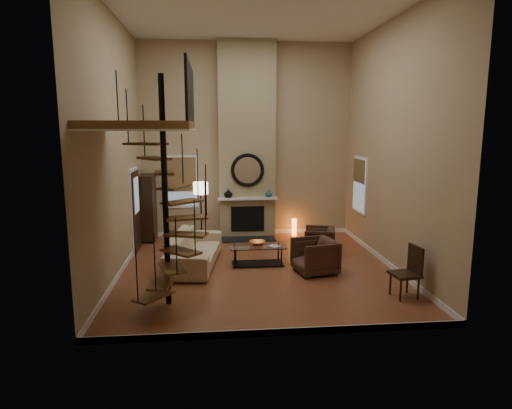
{
  "coord_description": "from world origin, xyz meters",
  "views": [
    {
      "loc": [
        -0.97,
        -9.44,
        3.15
      ],
      "look_at": [
        0.0,
        0.4,
        1.4
      ],
      "focal_mm": 30.85,
      "sensor_mm": 36.0,
      "label": 1
    }
  ],
  "objects": [
    {
      "name": "baseboard_left",
      "position": [
        -2.99,
        0.0,
        0.06
      ],
      "size": [
        0.02,
        6.5,
        0.12
      ],
      "primitive_type": "cube",
      "color": "white",
      "rests_on": "ground"
    },
    {
      "name": "mirror_disc",
      "position": [
        0.0,
        2.85,
        1.95
      ],
      "size": [
        0.8,
        0.01,
        0.8
      ],
      "primitive_type": "cylinder",
      "rotation": [
        1.57,
        0.0,
        0.0
      ],
      "color": "white",
      "rests_on": "chimney_breast"
    },
    {
      "name": "front_wall",
      "position": [
        0.0,
        -3.25,
        2.75
      ],
      "size": [
        6.0,
        0.02,
        5.5
      ],
      "primitive_type": "cube",
      "color": "tan",
      "rests_on": "ground"
    },
    {
      "name": "spiral_stair",
      "position": [
        -1.78,
        -1.79,
        1.78
      ],
      "size": [
        1.47,
        1.47,
        4.06
      ],
      "color": "black",
      "rests_on": "ground"
    },
    {
      "name": "chimney_breast",
      "position": [
        0.0,
        3.06,
        2.75
      ],
      "size": [
        1.6,
        0.38,
        5.5
      ],
      "primitive_type": "cube",
      "color": "#988B62",
      "rests_on": "ground"
    },
    {
      "name": "bowl",
      "position": [
        0.03,
        0.37,
        0.5
      ],
      "size": [
        0.38,
        0.38,
        0.09
      ],
      "primitive_type": "imported",
      "color": "orange",
      "rests_on": "coffee_table"
    },
    {
      "name": "loft",
      "position": [
        -2.04,
        -1.8,
        3.24
      ],
      "size": [
        1.7,
        2.2,
        1.09
      ],
      "color": "brown",
      "rests_on": "left_wall"
    },
    {
      "name": "entry_door",
      "position": [
        -2.95,
        1.8,
        1.05
      ],
      "size": [
        0.1,
        1.05,
        2.16
      ],
      "color": "white",
      "rests_on": "ground"
    },
    {
      "name": "ceiling",
      "position": [
        0.0,
        0.0,
        5.5
      ],
      "size": [
        6.0,
        6.5,
        0.01
      ],
      "primitive_type": "cube",
      "color": "silver",
      "rests_on": "back_wall"
    },
    {
      "name": "floor_lamp",
      "position": [
        -1.3,
        2.18,
        1.41
      ],
      "size": [
        0.39,
        0.39,
        1.71
      ],
      "color": "black",
      "rests_on": "ground"
    },
    {
      "name": "ground",
      "position": [
        0.0,
        0.0,
        -0.01
      ],
      "size": [
        6.0,
        6.5,
        0.01
      ],
      "primitive_type": "cube",
      "color": "#A15933",
      "rests_on": "ground"
    },
    {
      "name": "vase_right",
      "position": [
        0.6,
        2.82,
        1.28
      ],
      "size": [
        0.2,
        0.2,
        0.21
      ],
      "primitive_type": "imported",
      "color": "#195951",
      "rests_on": "mantel"
    },
    {
      "name": "baseboard_back",
      "position": [
        0.0,
        3.24,
        0.06
      ],
      "size": [
        6.0,
        0.02,
        0.12
      ],
      "primitive_type": "cube",
      "color": "white",
      "rests_on": "ground"
    },
    {
      "name": "book",
      "position": [
        0.38,
        0.17,
        0.46
      ],
      "size": [
        0.28,
        0.3,
        0.02
      ],
      "primitive_type": "imported",
      "rotation": [
        0.0,
        0.0,
        0.55
      ],
      "color": "gray",
      "rests_on": "coffee_table"
    },
    {
      "name": "hutch",
      "position": [
        -2.79,
        2.82,
        0.95
      ],
      "size": [
        0.38,
        0.8,
        1.8
      ],
      "primitive_type": "cube",
      "color": "black",
      "rests_on": "ground"
    },
    {
      "name": "coffee_table",
      "position": [
        0.03,
        0.32,
        0.28
      ],
      "size": [
        1.28,
        0.65,
        0.47
      ],
      "color": "silver",
      "rests_on": "ground"
    },
    {
      "name": "side_chair",
      "position": [
        2.64,
        -1.91,
        0.53
      ],
      "size": [
        0.54,
        0.54,
        1.0
      ],
      "color": "black",
      "rests_on": "ground"
    },
    {
      "name": "baseboard_front",
      "position": [
        0.0,
        -3.24,
        0.06
      ],
      "size": [
        6.0,
        0.02,
        0.12
      ],
      "primitive_type": "cube",
      "color": "white",
      "rests_on": "ground"
    },
    {
      "name": "armchair_far",
      "position": [
        1.3,
        -0.34,
        0.35
      ],
      "size": [
        1.02,
        1.0,
        0.79
      ],
      "primitive_type": "imported",
      "rotation": [
        0.0,
        0.0,
        -1.36
      ],
      "color": "#442A1F",
      "rests_on": "ground"
    },
    {
      "name": "armchair_near",
      "position": [
        1.72,
        0.97,
        0.35
      ],
      "size": [
        0.91,
        0.9,
        0.68
      ],
      "primitive_type": "imported",
      "rotation": [
        0.0,
        0.0,
        -1.83
      ],
      "color": "#442A1F",
      "rests_on": "ground"
    },
    {
      "name": "back_wall",
      "position": [
        0.0,
        3.25,
        2.75
      ],
      "size": [
        6.0,
        0.02,
        5.5
      ],
      "primitive_type": "cube",
      "color": "tan",
      "rests_on": "ground"
    },
    {
      "name": "accent_lamp",
      "position": [
        1.38,
        2.98,
        0.25
      ],
      "size": [
        0.14,
        0.14,
        0.49
      ],
      "primitive_type": "cylinder",
      "color": "orange",
      "rests_on": "ground"
    },
    {
      "name": "left_wall",
      "position": [
        -3.0,
        0.0,
        2.75
      ],
      "size": [
        0.02,
        6.5,
        5.5
      ],
      "primitive_type": "cube",
      "color": "tan",
      "rests_on": "ground"
    },
    {
      "name": "sofa",
      "position": [
        -1.43,
        0.4,
        0.4
      ],
      "size": [
        1.3,
        2.58,
        0.72
      ],
      "primitive_type": "imported",
      "rotation": [
        0.0,
        0.0,
        1.43
      ],
      "color": "#CCB88D",
      "rests_on": "ground"
    },
    {
      "name": "hearth",
      "position": [
        0.0,
        2.57,
        0.02
      ],
      "size": [
        1.5,
        0.6,
        0.04
      ],
      "primitive_type": "cube",
      "color": "black",
      "rests_on": "ground"
    },
    {
      "name": "vase_left",
      "position": [
        -0.55,
        2.82,
        1.3
      ],
      "size": [
        0.24,
        0.24,
        0.25
      ],
      "primitive_type": "imported",
      "color": "black",
      "rests_on": "mantel"
    },
    {
      "name": "mantel",
      "position": [
        0.0,
        2.78,
        1.15
      ],
      "size": [
        1.7,
        0.18,
        0.06
      ],
      "primitive_type": "cube",
      "color": "white",
      "rests_on": "chimney_breast"
    },
    {
      "name": "baseboard_right",
      "position": [
        2.99,
        0.0,
        0.06
      ],
      "size": [
        0.02,
        6.5,
        0.12
      ],
      "primitive_type": "cube",
      "color": "white",
      "rests_on": "ground"
    },
    {
      "name": "right_wall",
      "position": [
        3.0,
        0.0,
        2.75
      ],
      "size": [
        0.02,
        6.5,
        5.5
      ],
      "primitive_type": "cube",
      "color": "tan",
      "rests_on": "ground"
    },
    {
      "name": "firebox",
      "position": [
        0.0,
        2.86,
        0.55
      ],
      "size": [
        0.95,
        0.02,
        0.72
      ],
      "primitive_type": "cube",
      "color": "black",
      "rests_on": "chimney_breast"
    },
    {
      "name": "window_back",
      "position": [
        -1.9,
        3.22,
        1.62
      ],
      "size": [
        1.02,
        0.06,
        1.52
      ],
      "color": "white",
      "rests_on": "back_wall"
    },
    {
      "name": "mirror_frame",
      "position": [
        0.0,
        2.84,
        1.95
      ],
      "size": [
        0.94,
        0.1,
        0.94
      ],
      "primitive_type": "torus",
      "rotation": [
        1.57,
        0.0,
        0.0
      ],
      "color": "black",
      "rests_on": "chimney_breast"
    },
    {
      "name": "window_right",
      "position": [
        2.97,
        2.0,
        1.63
      ],
      "size": [
        0.06,
        1.02,
        1.52
      ],
      "color": "white",
      "rests_on": "right_wall"
    }
  ]
}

